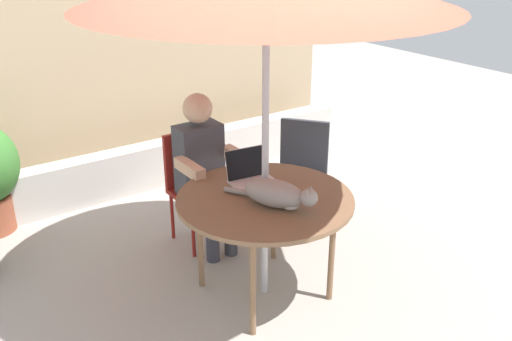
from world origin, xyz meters
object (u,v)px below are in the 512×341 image
Objects in this scene: laptop at (250,173)px; cat at (278,194)px; chair_occupied at (195,179)px; patio_table at (265,204)px; chair_empty at (301,166)px; person_seated at (204,165)px.

laptop is 0.55× the size of cat.
chair_occupied is at bearing 95.38° from laptop.
patio_table is at bearing -103.77° from laptop.
person_seated is (-0.84, 0.13, 0.17)m from chair_empty.
chair_occupied is 0.23m from person_seated.
patio_table is 1.31× the size of chair_empty.
cat is at bearing -90.56° from chair_occupied.
cat is (-0.85, -0.80, 0.30)m from chair_empty.
chair_occupied is 0.73m from laptop.
patio_table is 3.46× the size of laptop.
person_seated is (0.00, -0.16, 0.17)m from chair_occupied.
person_seated is (0.00, 0.78, 0.01)m from patio_table.
laptop is at bearing -153.28° from chair_empty.
patio_table is at bearing -90.00° from chair_occupied.
chair_empty is 0.91m from laptop.
chair_empty is at bearing 37.76° from patio_table.
patio_table is 0.95m from chair_occupied.
person_seated reaches higher than chair_occupied.
person_seated is at bearing 97.00° from laptop.
patio_table is at bearing -142.24° from chair_empty.
cat is at bearing -136.66° from chair_empty.
laptop reaches higher than chair_occupied.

